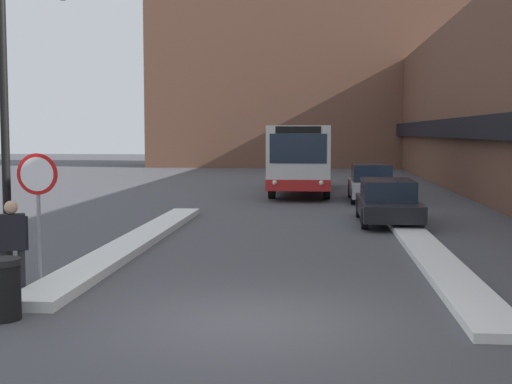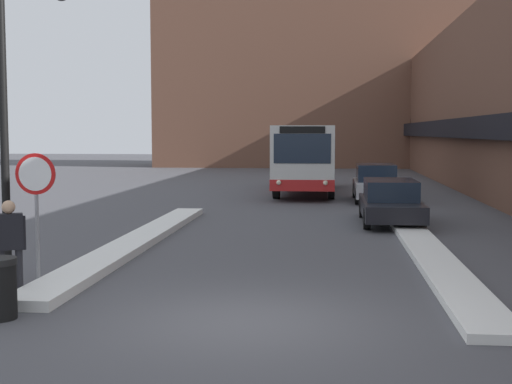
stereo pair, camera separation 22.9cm
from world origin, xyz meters
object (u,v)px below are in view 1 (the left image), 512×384
pedestrian (12,240)px  street_lamp (19,92)px  city_bus (301,156)px  parked_car_front (388,201)px  stop_sign (38,190)px  parked_car_middle (371,183)px  trash_bin (2,289)px

pedestrian → street_lamp: bearing=79.5°
city_bus → parked_car_front: 11.63m
stop_sign → pedestrian: stop_sign is taller
parked_car_middle → street_lamp: 18.65m
stop_sign → trash_bin: size_ratio=2.62×
parked_car_middle → pedestrian: 19.60m
parked_car_middle → parked_car_front: bearing=-90.0°
parked_car_front → stop_sign: (-7.29, -10.08, 1.12)m
parked_car_middle → pedestrian: pedestrian is taller
stop_sign → street_lamp: street_lamp is taller
parked_car_middle → stop_sign: (-7.29, -17.33, 1.04)m
parked_car_front → trash_bin: parked_car_front is taller
trash_bin → parked_car_front: bearing=60.4°
trash_bin → street_lamp: bearing=107.2°
parked_car_middle → stop_sign: 18.83m
parked_car_front → pedestrian: pedestrian is taller
city_bus → trash_bin: city_bus is taller
parked_car_front → street_lamp: bearing=-129.9°
parked_car_front → parked_car_middle: 7.25m
street_lamp → pedestrian: street_lamp is taller
parked_car_front → trash_bin: (-6.98, -12.31, -0.21)m
pedestrian → trash_bin: pedestrian is taller
street_lamp → pedestrian: size_ratio=3.43×
parked_car_middle → trash_bin: 20.77m
city_bus → parked_car_middle: (3.01, -3.94, -0.96)m
street_lamp → pedestrian: (0.44, -1.48, -2.63)m
parked_car_middle → trash_bin: bearing=-109.6°
stop_sign → city_bus: bearing=78.6°
stop_sign → street_lamp: 2.04m
street_lamp → trash_bin: street_lamp is taller
parked_car_front → trash_bin: bearing=-119.6°
city_bus → stop_sign: city_bus is taller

